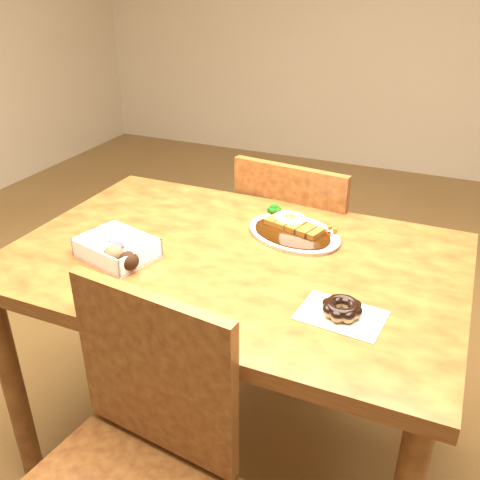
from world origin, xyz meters
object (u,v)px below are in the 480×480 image
at_px(table, 234,286).
at_px(chair_near, 125,478).
at_px(donut_box, 115,247).
at_px(chair_far, 300,256).
at_px(pon_de_ring, 342,309).
at_px(katsu_curry_plate, 293,230).

distance_m(table, chair_near, 0.56).
distance_m(table, donut_box, 0.34).
xyz_separation_m(table, chair_far, (0.03, 0.54, -0.17)).
relative_size(table, chair_near, 1.38).
relative_size(chair_far, pon_de_ring, 4.41).
xyz_separation_m(table, katsu_curry_plate, (0.11, 0.18, 0.11)).
relative_size(chair_far, chair_near, 1.00).
distance_m(katsu_curry_plate, pon_de_ring, 0.41).
xyz_separation_m(chair_far, pon_de_ring, (0.30, -0.69, 0.29)).
bearing_deg(donut_box, chair_far, 64.59).
bearing_deg(chair_far, katsu_curry_plate, 108.91).
xyz_separation_m(donut_box, pon_de_ring, (0.62, -0.03, -0.01)).
height_order(chair_far, chair_near, same).
xyz_separation_m(katsu_curry_plate, pon_de_ring, (0.23, -0.34, 0.00)).
relative_size(chair_near, pon_de_ring, 4.41).
bearing_deg(table, pon_de_ring, -25.27).
bearing_deg(chair_near, pon_de_ring, 53.96).
distance_m(table, pon_de_ring, 0.39).
height_order(katsu_curry_plate, donut_box, katsu_curry_plate).
xyz_separation_m(chair_near, katsu_curry_plate, (0.12, 0.72, 0.29)).
bearing_deg(pon_de_ring, table, 154.73).
xyz_separation_m(table, pon_de_ring, (0.34, -0.16, 0.12)).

